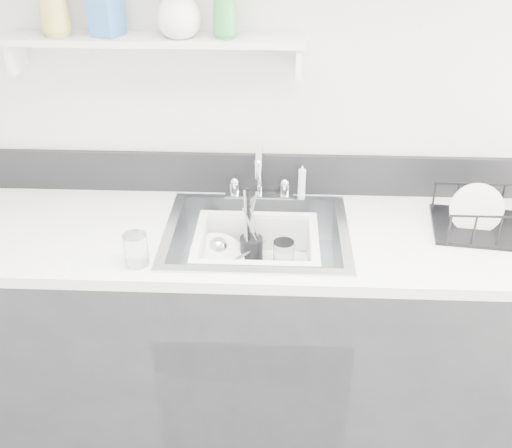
{
  "coord_description": "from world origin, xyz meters",
  "views": [
    {
      "loc": [
        0.08,
        -0.59,
        2.0
      ],
      "look_at": [
        0.0,
        1.14,
        0.98
      ],
      "focal_mm": 42.0,
      "sensor_mm": 36.0,
      "label": 1
    }
  ],
  "objects_px": {
    "wash_tub": "(256,256)",
    "dish_rack": "(489,214)",
    "counter_run": "(257,333)",
    "sink": "(257,253)"
  },
  "relations": [
    {
      "from": "wash_tub",
      "to": "dish_rack",
      "type": "relative_size",
      "value": 1.18
    },
    {
      "from": "wash_tub",
      "to": "dish_rack",
      "type": "distance_m",
      "value": 0.82
    },
    {
      "from": "wash_tub",
      "to": "dish_rack",
      "type": "bearing_deg",
      "value": 5.48
    },
    {
      "from": "sink",
      "to": "dish_rack",
      "type": "xyz_separation_m",
      "value": [
        0.8,
        0.05,
        0.15
      ]
    },
    {
      "from": "counter_run",
      "to": "sink",
      "type": "relative_size",
      "value": 5.0
    },
    {
      "from": "counter_run",
      "to": "wash_tub",
      "type": "xyz_separation_m",
      "value": [
        0.0,
        -0.03,
        0.38
      ]
    },
    {
      "from": "counter_run",
      "to": "wash_tub",
      "type": "distance_m",
      "value": 0.38
    },
    {
      "from": "wash_tub",
      "to": "counter_run",
      "type": "bearing_deg",
      "value": 90.09
    },
    {
      "from": "counter_run",
      "to": "dish_rack",
      "type": "relative_size",
      "value": 8.83
    },
    {
      "from": "dish_rack",
      "to": "counter_run",
      "type": "bearing_deg",
      "value": -169.08
    }
  ]
}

